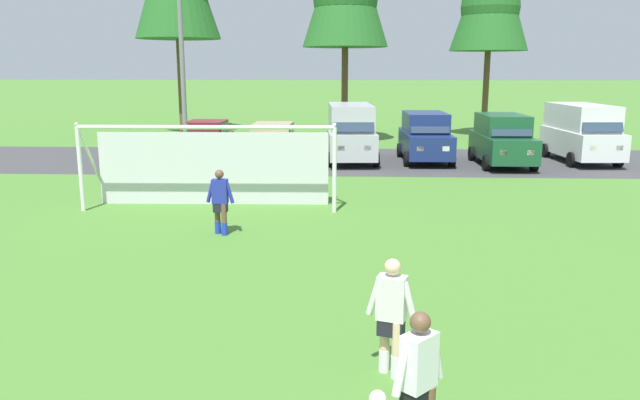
{
  "coord_description": "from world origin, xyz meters",
  "views": [
    {
      "loc": [
        0.47,
        -2.45,
        4.08
      ],
      "look_at": [
        -0.18,
        11.4,
        1.11
      ],
      "focal_mm": 34.64,
      "sensor_mm": 36.0,
      "label": 1
    }
  ],
  "objects_px": {
    "player_midfield_center": "(391,317)",
    "parked_car_slot_center": "(425,136)",
    "parked_car_slot_left": "(273,143)",
    "parked_car_slot_right": "(581,132)",
    "parked_car_slot_center_right": "(502,139)",
    "parked_car_slot_center_left": "(351,131)",
    "street_lamp": "(188,83)",
    "soccer_ball": "(378,399)",
    "parked_car_slot_far_left": "(206,140)",
    "player_striker_near": "(418,385)",
    "player_defender_far": "(220,202)",
    "soccer_goal": "(212,163)"
  },
  "relations": [
    {
      "from": "player_striker_near",
      "to": "parked_car_slot_center_left",
      "type": "relative_size",
      "value": 0.33
    },
    {
      "from": "parked_car_slot_far_left",
      "to": "parked_car_slot_right",
      "type": "height_order",
      "value": "parked_car_slot_right"
    },
    {
      "from": "parked_car_slot_left",
      "to": "parked_car_slot_center_right",
      "type": "height_order",
      "value": "parked_car_slot_center_right"
    },
    {
      "from": "soccer_ball",
      "to": "parked_car_slot_center",
      "type": "bearing_deg",
      "value": 81.72
    },
    {
      "from": "parked_car_slot_right",
      "to": "parked_car_slot_far_left",
      "type": "bearing_deg",
      "value": 179.42
    },
    {
      "from": "parked_car_slot_far_left",
      "to": "soccer_ball",
      "type": "bearing_deg",
      "value": -71.75
    },
    {
      "from": "parked_car_slot_center_left",
      "to": "street_lamp",
      "type": "relative_size",
      "value": 0.72
    },
    {
      "from": "parked_car_slot_center_left",
      "to": "player_defender_far",
      "type": "bearing_deg",
      "value": -104.64
    },
    {
      "from": "soccer_ball",
      "to": "parked_car_slot_far_left",
      "type": "distance_m",
      "value": 22.07
    },
    {
      "from": "soccer_ball",
      "to": "parked_car_slot_far_left",
      "type": "xyz_separation_m",
      "value": [
        -6.9,
        20.94,
        0.77
      ]
    },
    {
      "from": "parked_car_slot_center",
      "to": "street_lamp",
      "type": "relative_size",
      "value": 0.68
    },
    {
      "from": "soccer_goal",
      "to": "player_striker_near",
      "type": "relative_size",
      "value": 4.55
    },
    {
      "from": "player_striker_near",
      "to": "parked_car_slot_center",
      "type": "height_order",
      "value": "parked_car_slot_center"
    },
    {
      "from": "player_midfield_center",
      "to": "player_defender_far",
      "type": "height_order",
      "value": "same"
    },
    {
      "from": "player_defender_far",
      "to": "street_lamp",
      "type": "bearing_deg",
      "value": 108.9
    },
    {
      "from": "player_defender_far",
      "to": "parked_car_slot_right",
      "type": "height_order",
      "value": "parked_car_slot_right"
    },
    {
      "from": "player_striker_near",
      "to": "soccer_goal",
      "type": "bearing_deg",
      "value": 111.75
    },
    {
      "from": "player_striker_near",
      "to": "player_midfield_center",
      "type": "distance_m",
      "value": 1.8
    },
    {
      "from": "parked_car_slot_left",
      "to": "parked_car_slot_center",
      "type": "relative_size",
      "value": 0.91
    },
    {
      "from": "parked_car_slot_far_left",
      "to": "street_lamp",
      "type": "xyz_separation_m",
      "value": [
        0.56,
        -4.91,
        2.65
      ]
    },
    {
      "from": "parked_car_slot_center_right",
      "to": "player_defender_far",
      "type": "bearing_deg",
      "value": -129.76
    },
    {
      "from": "player_striker_near",
      "to": "parked_car_slot_far_left",
      "type": "relative_size",
      "value": 0.39
    },
    {
      "from": "soccer_goal",
      "to": "parked_car_slot_left",
      "type": "bearing_deg",
      "value": 85.21
    },
    {
      "from": "soccer_ball",
      "to": "parked_car_slot_center_right",
      "type": "xyz_separation_m",
      "value": [
        6.12,
        19.52,
        1.0
      ]
    },
    {
      "from": "parked_car_slot_center_left",
      "to": "soccer_ball",
      "type": "bearing_deg",
      "value": -89.11
    },
    {
      "from": "soccer_goal",
      "to": "parked_car_slot_left",
      "type": "xyz_separation_m",
      "value": [
        0.74,
        8.8,
        -0.42
      ]
    },
    {
      "from": "player_striker_near",
      "to": "parked_car_slot_center",
      "type": "xyz_separation_m",
      "value": [
        2.62,
        21.5,
        0.29
      ]
    },
    {
      "from": "player_midfield_center",
      "to": "parked_car_slot_center_left",
      "type": "height_order",
      "value": "parked_car_slot_center_left"
    },
    {
      "from": "parked_car_slot_left",
      "to": "parked_car_slot_center_left",
      "type": "distance_m",
      "value": 3.46
    },
    {
      "from": "parked_car_slot_center_right",
      "to": "street_lamp",
      "type": "height_order",
      "value": "street_lamp"
    },
    {
      "from": "parked_car_slot_center",
      "to": "parked_car_slot_far_left",
      "type": "bearing_deg",
      "value": 177.74
    },
    {
      "from": "soccer_goal",
      "to": "parked_car_slot_center_right",
      "type": "distance_m",
      "value": 13.49
    },
    {
      "from": "soccer_ball",
      "to": "parked_car_slot_center_right",
      "type": "relative_size",
      "value": 0.05
    },
    {
      "from": "parked_car_slot_far_left",
      "to": "parked_car_slot_left",
      "type": "relative_size",
      "value": 0.99
    },
    {
      "from": "soccer_goal",
      "to": "parked_car_slot_center",
      "type": "relative_size",
      "value": 1.61
    },
    {
      "from": "player_striker_near",
      "to": "player_defender_far",
      "type": "distance_m",
      "value": 9.67
    },
    {
      "from": "parked_car_slot_center_left",
      "to": "street_lamp",
      "type": "xyz_separation_m",
      "value": [
        -6.03,
        -4.28,
        2.19
      ]
    },
    {
      "from": "soccer_ball",
      "to": "player_midfield_center",
      "type": "xyz_separation_m",
      "value": [
        0.2,
        0.84,
        0.71
      ]
    },
    {
      "from": "soccer_goal",
      "to": "parked_car_slot_far_left",
      "type": "bearing_deg",
      "value": 104.0
    },
    {
      "from": "parked_car_slot_far_left",
      "to": "parked_car_slot_center_right",
      "type": "relative_size",
      "value": 0.91
    },
    {
      "from": "player_striker_near",
      "to": "street_lamp",
      "type": "bearing_deg",
      "value": 111.55
    },
    {
      "from": "soccer_goal",
      "to": "parked_car_slot_center",
      "type": "distance_m",
      "value": 11.99
    },
    {
      "from": "parked_car_slot_right",
      "to": "parked_car_slot_center_right",
      "type": "bearing_deg",
      "value": -161.45
    },
    {
      "from": "parked_car_slot_center_right",
      "to": "soccer_goal",
      "type": "bearing_deg",
      "value": -141.69
    },
    {
      "from": "soccer_goal",
      "to": "parked_car_slot_far_left",
      "type": "height_order",
      "value": "soccer_goal"
    },
    {
      "from": "player_midfield_center",
      "to": "parked_car_slot_right",
      "type": "distance_m",
      "value": 22.15
    },
    {
      "from": "soccer_ball",
      "to": "parked_car_slot_right",
      "type": "xyz_separation_m",
      "value": [
        9.85,
        20.78,
        1.23
      ]
    },
    {
      "from": "player_midfield_center",
      "to": "parked_car_slot_center",
      "type": "height_order",
      "value": "parked_car_slot_center"
    },
    {
      "from": "parked_car_slot_left",
      "to": "parked_car_slot_right",
      "type": "relative_size",
      "value": 0.86
    },
    {
      "from": "player_defender_far",
      "to": "parked_car_slot_center",
      "type": "xyz_separation_m",
      "value": [
        6.55,
        12.66,
        0.29
      ]
    }
  ]
}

